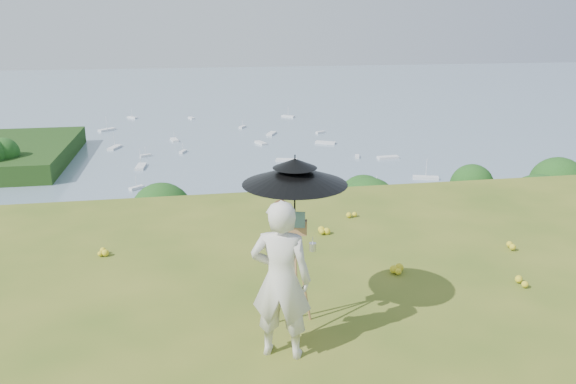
{
  "coord_description": "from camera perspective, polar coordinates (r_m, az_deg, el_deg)",
  "views": [
    {
      "loc": [
        -2.56,
        -5.0,
        3.73
      ],
      "look_at": [
        -1.01,
        3.6,
        1.02
      ],
      "focal_mm": 35.0,
      "sensor_mm": 36.0,
      "label": 1
    }
  ],
  "objects": [
    {
      "name": "bay_water",
      "position": [
        247.9,
        -9.57,
        8.21
      ],
      "size": [
        700.0,
        700.0,
        0.0
      ],
      "primitive_type": "plane",
      "color": "slate",
      "rests_on": "ground"
    },
    {
      "name": "ground",
      "position": [
        6.74,
        14.68,
        -16.98
      ],
      "size": [
        14.0,
        14.0,
        0.0
      ],
      "primitive_type": "plane",
      "color": "#47611B",
      "rests_on": "ground"
    },
    {
      "name": "painter",
      "position": [
        6.32,
        -0.71,
        -8.93
      ],
      "size": [
        0.8,
        0.66,
        1.88
      ],
      "primitive_type": "imported",
      "rotation": [
        0.0,
        0.0,
        2.79
      ],
      "color": "white",
      "rests_on": "ground"
    },
    {
      "name": "wildflowers",
      "position": [
        6.9,
        13.84,
        -15.46
      ],
      "size": [
        10.0,
        10.5,
        0.12
      ],
      "primitive_type": null,
      "color": "gold",
      "rests_on": "ground"
    },
    {
      "name": "painter_cap",
      "position": [
        5.99,
        -0.74,
        -1.32
      ],
      "size": [
        0.24,
        0.27,
        0.1
      ],
      "primitive_type": null,
      "rotation": [
        0.0,
        0.0,
        -0.23
      ],
      "color": "#CB6F80",
      "rests_on": "painter"
    },
    {
      "name": "shoreline_tier",
      "position": [
        89.36,
        -7.58,
        -9.36
      ],
      "size": [
        170.0,
        28.0,
        8.0
      ],
      "primitive_type": "cube",
      "color": "gray",
      "rests_on": "bay_water"
    },
    {
      "name": "sun_umbrella",
      "position": [
        6.6,
        0.69,
        -0.17
      ],
      "size": [
        1.55,
        1.55,
        0.94
      ],
      "primitive_type": null,
      "rotation": [
        0.0,
        0.0,
        -0.3
      ],
      "color": "black",
      "rests_on": "field_easel"
    },
    {
      "name": "harbor_town",
      "position": [
        86.67,
        -7.74,
        -5.51
      ],
      "size": [
        110.0,
        22.0,
        5.0
      ],
      "primitive_type": null,
      "color": "silver",
      "rests_on": "shoreline_tier"
    },
    {
      "name": "moored_boats",
      "position": [
        170.45,
        -13.31,
        4.07
      ],
      "size": [
        140.0,
        140.0,
        0.7
      ],
      "primitive_type": null,
      "color": "white",
      "rests_on": "bay_water"
    },
    {
      "name": "slope_trees",
      "position": [
        44.24,
        -5.97,
        -7.94
      ],
      "size": [
        110.0,
        50.0,
        6.0
      ],
      "primitive_type": null,
      "color": "#144314",
      "rests_on": "forest_slope"
    },
    {
      "name": "field_easel",
      "position": [
        6.93,
        0.65,
        -7.96
      ],
      "size": [
        0.73,
        0.73,
        1.56
      ],
      "primitive_type": null,
      "rotation": [
        0.0,
        0.0,
        -0.27
      ],
      "color": "#A66745",
      "rests_on": "ground"
    }
  ]
}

